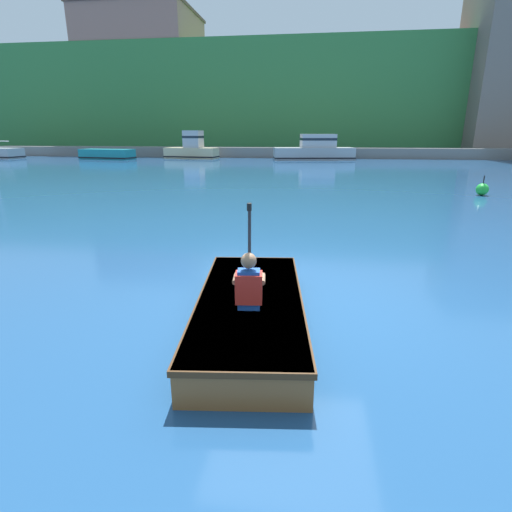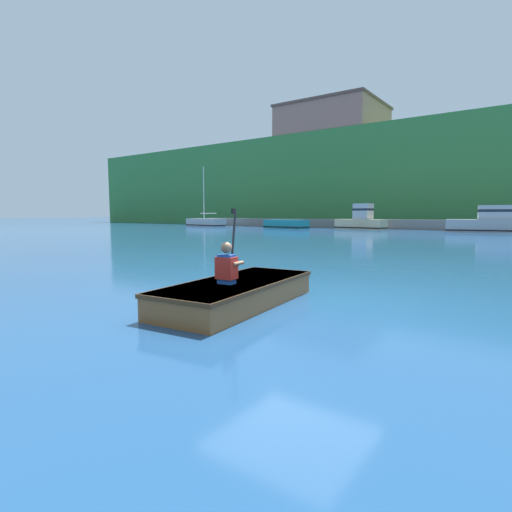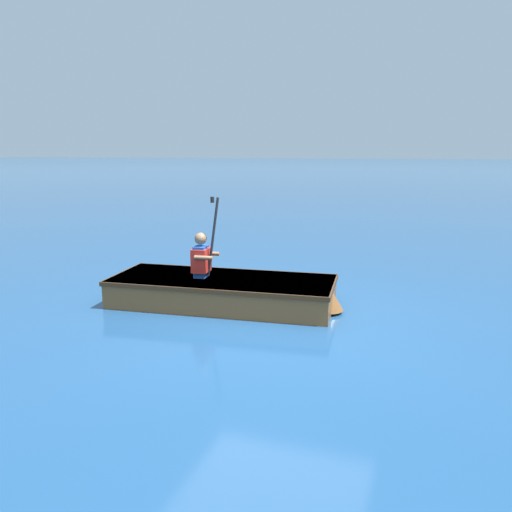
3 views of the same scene
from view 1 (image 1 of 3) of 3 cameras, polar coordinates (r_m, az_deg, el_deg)
ground_plane at (r=5.66m, az=5.79°, el=-6.16°), size 300.00×300.00×0.00m
shoreline_ridge at (r=52.56m, az=8.24°, el=20.76°), size 120.00×20.00×11.17m
waterfront_warehouse_left at (r=51.78m, az=-15.47°, el=22.56°), size 12.04×10.58×15.05m
waterfront_office_block_center at (r=49.72m, az=22.78°, el=20.08°), size 10.61×6.91×11.49m
waterfront_apartment_right at (r=47.39m, az=32.06°, el=21.63°), size 6.97×8.67×15.64m
marina_dock at (r=38.27m, az=7.90°, el=14.43°), size 62.90×2.40×0.90m
moored_boat_dock_west_end at (r=37.20m, az=-9.14°, el=14.84°), size 4.92×2.27×2.39m
moored_boat_dock_west_inner at (r=35.35m, az=8.39°, el=14.73°), size 7.01×3.32×2.09m
moored_boat_dock_east_inner at (r=37.91m, az=-20.49°, el=13.43°), size 4.93×2.43×0.84m
rowboat_foreground at (r=4.83m, az=-0.80°, el=-7.43°), size 1.55×3.31×0.39m
person_paddler at (r=4.34m, az=-1.02°, el=-3.95°), size 0.38×0.40×1.13m
channel_buoy at (r=17.13m, az=29.61°, el=8.28°), size 0.44×0.44×0.72m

